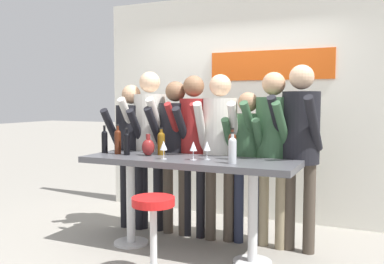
{
  "coord_description": "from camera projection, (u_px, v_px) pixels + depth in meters",
  "views": [
    {
      "loc": [
        1.72,
        -3.73,
        1.51
      ],
      "look_at": [
        0.0,
        0.1,
        1.19
      ],
      "focal_mm": 40.0,
      "sensor_mm": 36.0,
      "label": 1
    }
  ],
  "objects": [
    {
      "name": "tasting_table",
      "position": [
        188.0,
        173.0,
        4.15
      ],
      "size": [
        2.11,
        0.66,
        0.94
      ],
      "color": "#4C4C51",
      "rests_on": "ground_plane"
    },
    {
      "name": "person_center",
      "position": [
        193.0,
        136.0,
        4.62
      ],
      "size": [
        0.37,
        0.52,
        1.77
      ],
      "rotation": [
        0.0,
        0.0,
        -0.02
      ],
      "color": "black",
      "rests_on": "ground_plane"
    },
    {
      "name": "person_right",
      "position": [
        247.0,
        150.0,
        4.41
      ],
      "size": [
        0.39,
        0.5,
        1.58
      ],
      "rotation": [
        0.0,
        0.0,
        0.03
      ],
      "color": "#23283D",
      "rests_on": "ground_plane"
    },
    {
      "name": "wine_bottle_1",
      "position": [
        161.0,
        142.0,
        4.4
      ],
      "size": [
        0.08,
        0.08,
        0.28
      ],
      "color": "brown",
      "rests_on": "tasting_table"
    },
    {
      "name": "person_center_right",
      "position": [
        220.0,
        138.0,
        4.49
      ],
      "size": [
        0.49,
        0.6,
        1.77
      ],
      "rotation": [
        0.0,
        0.0,
        0.17
      ],
      "color": "#473D33",
      "rests_on": "ground_plane"
    },
    {
      "name": "person_left",
      "position": [
        150.0,
        132.0,
        4.89
      ],
      "size": [
        0.45,
        0.57,
        1.82
      ],
      "rotation": [
        0.0,
        0.0,
        0.03
      ],
      "color": "black",
      "rests_on": "ground_plane"
    },
    {
      "name": "wine_glass_0",
      "position": [
        207.0,
        146.0,
        4.05
      ],
      "size": [
        0.07,
        0.07,
        0.18
      ],
      "color": "silver",
      "rests_on": "tasting_table"
    },
    {
      "name": "wine_bottle_0",
      "position": [
        105.0,
        140.0,
        4.56
      ],
      "size": [
        0.06,
        0.06,
        0.29
      ],
      "color": "black",
      "rests_on": "tasting_table"
    },
    {
      "name": "person_rightmost",
      "position": [
        300.0,
        136.0,
        4.16
      ],
      "size": [
        0.49,
        0.61,
        1.84
      ],
      "rotation": [
        0.0,
        0.0,
        -0.14
      ],
      "color": "#473D33",
      "rests_on": "ground_plane"
    },
    {
      "name": "wine_glass_1",
      "position": [
        164.0,
        146.0,
        4.09
      ],
      "size": [
        0.07,
        0.07,
        0.18
      ],
      "color": "silver",
      "rests_on": "tasting_table"
    },
    {
      "name": "back_wall",
      "position": [
        238.0,
        106.0,
        5.49
      ],
      "size": [
        3.71,
        0.12,
        2.83
      ],
      "color": "silver",
      "rests_on": "ground_plane"
    },
    {
      "name": "wine_bottle_3",
      "position": [
        127.0,
        143.0,
        4.38
      ],
      "size": [
        0.06,
        0.06,
        0.28
      ],
      "color": "black",
      "rests_on": "tasting_table"
    },
    {
      "name": "bar_stool",
      "position": [
        153.0,
        225.0,
        3.57
      ],
      "size": [
        0.38,
        0.38,
        0.7
      ],
      "color": "silver",
      "rests_on": "ground_plane"
    },
    {
      "name": "wine_bottle_4",
      "position": [
        232.0,
        149.0,
        3.79
      ],
      "size": [
        0.07,
        0.07,
        0.28
      ],
      "color": "#B7BCC1",
      "rests_on": "tasting_table"
    },
    {
      "name": "person_far_left",
      "position": [
        131.0,
        140.0,
        4.95
      ],
      "size": [
        0.43,
        0.53,
        1.68
      ],
      "rotation": [
        0.0,
        0.0,
        0.02
      ],
      "color": "black",
      "rests_on": "ground_plane"
    },
    {
      "name": "person_far_right",
      "position": [
        272.0,
        139.0,
        4.29
      ],
      "size": [
        0.48,
        0.6,
        1.78
      ],
      "rotation": [
        0.0,
        0.0,
        -0.17
      ],
      "color": "gray",
      "rests_on": "ground_plane"
    },
    {
      "name": "ground_plane",
      "position": [
        188.0,
        253.0,
        4.21
      ],
      "size": [
        40.0,
        40.0,
        0.0
      ],
      "primitive_type": "plane",
      "color": "gray"
    },
    {
      "name": "wine_bottle_2",
      "position": [
        117.0,
        141.0,
        4.45
      ],
      "size": [
        0.07,
        0.07,
        0.31
      ],
      "color": "#4C1E0F",
      "rests_on": "tasting_table"
    },
    {
      "name": "wine_glass_2",
      "position": [
        193.0,
        147.0,
        4.03
      ],
      "size": [
        0.07,
        0.07,
        0.18
      ],
      "color": "silver",
      "rests_on": "tasting_table"
    },
    {
      "name": "person_center_left",
      "position": [
        175.0,
        140.0,
        4.72
      ],
      "size": [
        0.43,
        0.54,
        1.71
      ],
      "rotation": [
        0.0,
        0.0,
        -0.02
      ],
      "color": "#473D33",
      "rests_on": "ground_plane"
    },
    {
      "name": "decorative_vase",
      "position": [
        148.0,
        147.0,
        4.34
      ],
      "size": [
        0.13,
        0.13,
        0.22
      ],
      "color": "maroon",
      "rests_on": "tasting_table"
    },
    {
      "name": "wine_bottle_5",
      "position": [
        232.0,
        145.0,
        4.05
      ],
      "size": [
        0.08,
        0.08,
        0.3
      ],
      "color": "#4C1E0F",
      "rests_on": "tasting_table"
    }
  ]
}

